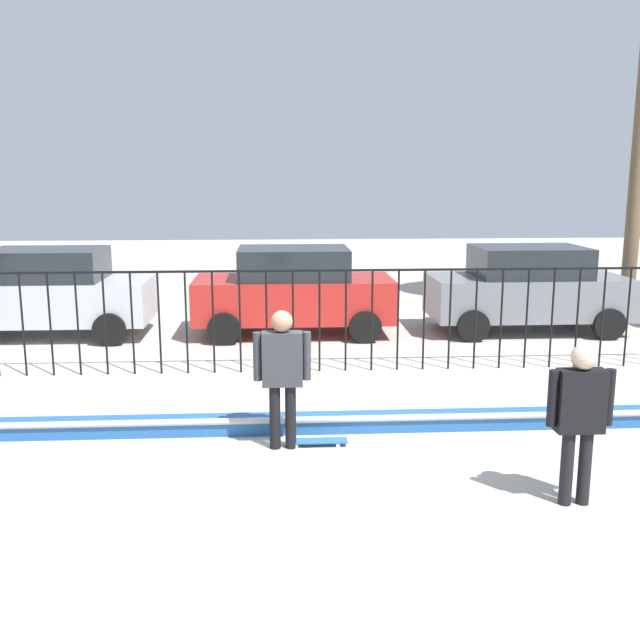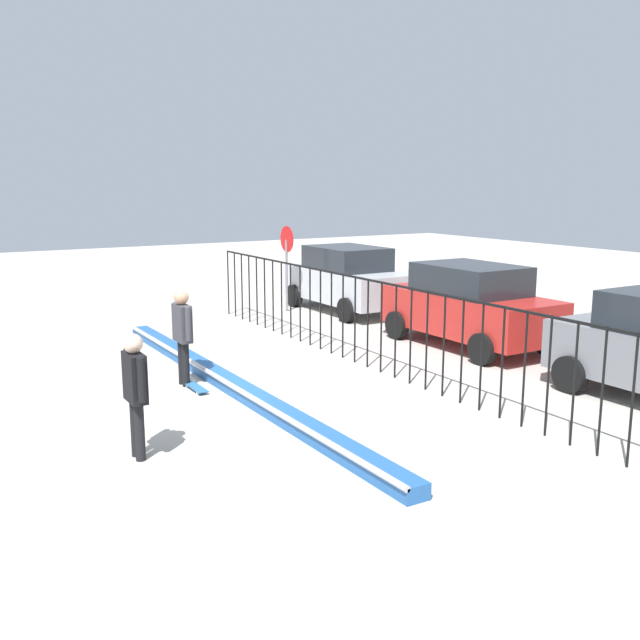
{
  "view_description": "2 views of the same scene",
  "coord_description": "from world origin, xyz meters",
  "px_view_note": "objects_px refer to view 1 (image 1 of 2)",
  "views": [
    {
      "loc": [
        -0.76,
        -9.05,
        3.47
      ],
      "look_at": [
        -0.05,
        2.6,
        1.11
      ],
      "focal_mm": 40.76,
      "sensor_mm": 36.0,
      "label": 1
    },
    {
      "loc": [
        11.57,
        -4.59,
        3.73
      ],
      "look_at": [
        0.14,
        2.27,
        1.13
      ],
      "focal_mm": 39.7,
      "sensor_mm": 36.0,
      "label": 2
    }
  ],
  "objects_px": {
    "camera_operator": "(580,410)",
    "parked_car_gray": "(527,288)",
    "parked_car_red": "(294,290)",
    "parked_car_silver": "(49,292)",
    "skateboard": "(317,441)",
    "skateboarder": "(282,367)"
  },
  "relations": [
    {
      "from": "skateboard",
      "to": "parked_car_silver",
      "type": "xyz_separation_m",
      "value": [
        -5.38,
        6.8,
        0.91
      ]
    },
    {
      "from": "skateboard",
      "to": "parked_car_red",
      "type": "distance_m",
      "value": 6.79
    },
    {
      "from": "parked_car_gray",
      "to": "skateboarder",
      "type": "bearing_deg",
      "value": -132.33
    },
    {
      "from": "skateboard",
      "to": "parked_car_gray",
      "type": "xyz_separation_m",
      "value": [
        5.06,
        6.69,
        0.91
      ]
    },
    {
      "from": "skateboard",
      "to": "parked_car_red",
      "type": "height_order",
      "value": "parked_car_red"
    },
    {
      "from": "camera_operator",
      "to": "parked_car_gray",
      "type": "height_order",
      "value": "parked_car_gray"
    },
    {
      "from": "parked_car_silver",
      "to": "parked_car_red",
      "type": "height_order",
      "value": "same"
    },
    {
      "from": "camera_operator",
      "to": "parked_car_gray",
      "type": "xyz_separation_m",
      "value": [
        2.42,
        8.55,
        -0.08
      ]
    },
    {
      "from": "skateboarder",
      "to": "parked_car_red",
      "type": "height_order",
      "value": "parked_car_red"
    },
    {
      "from": "camera_operator",
      "to": "parked_car_gray",
      "type": "distance_m",
      "value": 8.88
    },
    {
      "from": "skateboarder",
      "to": "skateboard",
      "type": "height_order",
      "value": "skateboarder"
    },
    {
      "from": "skateboarder",
      "to": "parked_car_red",
      "type": "relative_size",
      "value": 0.42
    },
    {
      "from": "parked_car_gray",
      "to": "camera_operator",
      "type": "bearing_deg",
      "value": -108.91
    },
    {
      "from": "skateboard",
      "to": "parked_car_gray",
      "type": "relative_size",
      "value": 0.19
    },
    {
      "from": "parked_car_red",
      "to": "parked_car_gray",
      "type": "relative_size",
      "value": 1.0
    },
    {
      "from": "skateboard",
      "to": "parked_car_gray",
      "type": "height_order",
      "value": "parked_car_gray"
    },
    {
      "from": "parked_car_silver",
      "to": "parked_car_gray",
      "type": "height_order",
      "value": "same"
    },
    {
      "from": "camera_operator",
      "to": "parked_car_red",
      "type": "distance_m",
      "value": 9.02
    },
    {
      "from": "parked_car_silver",
      "to": "skateboarder",
      "type": "bearing_deg",
      "value": -54.9
    },
    {
      "from": "skateboard",
      "to": "parked_car_gray",
      "type": "distance_m",
      "value": 8.44
    },
    {
      "from": "skateboarder",
      "to": "parked_car_red",
      "type": "distance_m",
      "value": 6.79
    },
    {
      "from": "parked_car_silver",
      "to": "parked_car_red",
      "type": "xyz_separation_m",
      "value": [
        5.26,
        -0.07,
        0.0
      ]
    }
  ]
}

